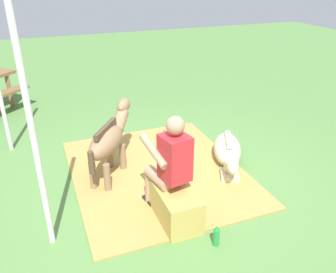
% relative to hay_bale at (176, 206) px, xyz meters
% --- Properties ---
extents(ground_plane, '(24.00, 24.00, 0.00)m').
position_rel_hay_bale_xyz_m(ground_plane, '(0.79, -0.16, -0.20)').
color(ground_plane, '#568442').
extents(hay_patch, '(2.77, 2.33, 0.02)m').
position_rel_hay_bale_xyz_m(hay_patch, '(1.07, -0.15, -0.19)').
color(hay_patch, '#AD8C47').
rests_on(hay_patch, ground).
extents(hay_bale, '(0.69, 0.40, 0.40)m').
position_rel_hay_bale_xyz_m(hay_bale, '(0.00, 0.00, 0.00)').
color(hay_bale, tan).
rests_on(hay_bale, ground).
extents(person_seated, '(0.70, 0.50, 1.28)m').
position_rel_hay_bale_xyz_m(person_seated, '(0.16, 0.02, 0.49)').
color(person_seated, tan).
rests_on(person_seated, ground).
extents(pony_standing, '(1.16, 0.93, 0.93)m').
position_rel_hay_bale_xyz_m(pony_standing, '(1.22, 0.47, 0.37)').
color(pony_standing, '#8C6B4C').
rests_on(pony_standing, ground).
extents(pony_lying, '(1.32, 0.83, 0.42)m').
position_rel_hay_bale_xyz_m(pony_lying, '(0.94, -1.22, -0.01)').
color(pony_lying, beige).
rests_on(pony_lying, ground).
extents(soda_bottle, '(0.07, 0.07, 0.26)m').
position_rel_hay_bale_xyz_m(soda_bottle, '(-0.52, -0.24, -0.08)').
color(soda_bottle, '#268C3F').
rests_on(soda_bottle, ground).
extents(tent_pole_left, '(0.06, 0.06, 2.48)m').
position_rel_hay_bale_xyz_m(tent_pole_left, '(0.16, 1.37, 1.04)').
color(tent_pole_left, silver).
rests_on(tent_pole_left, ground).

